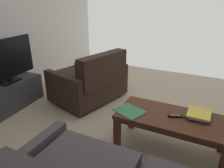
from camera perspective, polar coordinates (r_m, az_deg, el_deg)
The scene contains 8 objects.
ground_plane at distance 2.93m, azimuth 7.88°, elevation -11.90°, with size 4.96×5.14×0.01m, color #B7A88E.
loveseat_near at distance 3.51m, azimuth -5.83°, elevation 0.99°, with size 1.09×1.31×0.86m.
coffee_table at distance 2.43m, azimuth 15.92°, elevation -9.88°, with size 1.19×0.56×0.45m.
tv_stand at distance 3.71m, azimuth -25.69°, elevation -2.53°, with size 0.49×0.99×0.43m.
flat_tv at distance 3.53m, azimuth -27.18°, elevation 5.77°, with size 0.22×1.05×0.67m.
book_stack at distance 2.46m, azimuth 22.72°, elevation -7.72°, with size 0.27×0.29×0.06m.
tv_remote at distance 2.38m, azimuth 16.99°, elevation -8.40°, with size 0.16×0.10×0.02m.
loose_magazine at distance 2.40m, azimuth 4.80°, elevation -7.37°, with size 0.26×0.31×0.01m, color #337F51.
Camera 1 is at (-0.71, 2.32, 1.64)m, focal length 33.33 mm.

